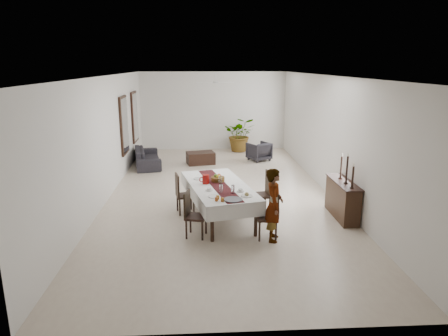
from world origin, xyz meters
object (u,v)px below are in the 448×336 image
Objects in this scene: dining_table_top at (219,186)px; sofa at (148,157)px; sideboard_body at (342,200)px; red_pitcher at (206,179)px; woman at (274,205)px.

dining_table_top is 5.62m from sofa.
sideboard_body is 0.67× the size of sofa.
dining_table_top is 1.83× the size of sideboard_body.
red_pitcher reaches higher than sofa.
sideboard_body is at bearing -46.40° from woman.
red_pitcher is 5.43m from sofa.
woman is 1.08× the size of sideboard_body.
sofa is (-2.30, 5.10, -0.46)m from dining_table_top.
dining_table_top is 12.00× the size of red_pitcher.
dining_table_top is 2.91m from sideboard_body.
red_pitcher is at bearing 149.04° from dining_table_top.
woman is at bearing -45.22° from red_pitcher.
woman is 2.19m from sideboard_body.
woman reaches higher than red_pitcher.
red_pitcher reaches higher than dining_table_top.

